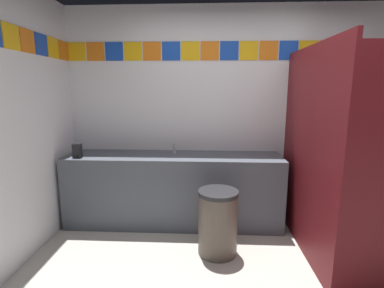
{
  "coord_description": "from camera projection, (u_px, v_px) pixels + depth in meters",
  "views": [
    {
      "loc": [
        -0.38,
        -1.93,
        1.6
      ],
      "look_at": [
        -0.52,
        1.0,
        1.03
      ],
      "focal_mm": 26.85,
      "sensor_mm": 36.0,
      "label": 1
    }
  ],
  "objects": [
    {
      "name": "wall_back",
      "position": [
        237.0,
        114.0,
        3.55
      ],
      "size": [
        4.12,
        0.09,
        2.56
      ],
      "color": "silver",
      "rests_on": "ground_plane"
    },
    {
      "name": "vanity_counter",
      "position": [
        174.0,
        189.0,
        3.43
      ],
      "size": [
        2.51,
        0.57,
        0.84
      ],
      "color": "#4C515B",
      "rests_on": "ground_plane"
    },
    {
      "name": "faucet_center",
      "position": [
        174.0,
        149.0,
        3.43
      ],
      "size": [
        0.04,
        0.1,
        0.14
      ],
      "color": "silver",
      "rests_on": "vanity_counter"
    },
    {
      "name": "soap_dispenser",
      "position": [
        77.0,
        151.0,
        3.22
      ],
      "size": [
        0.09,
        0.09,
        0.16
      ],
      "color": "black",
      "rests_on": "vanity_counter"
    },
    {
      "name": "stall_divider",
      "position": [
        336.0,
        158.0,
        2.51
      ],
      "size": [
        0.92,
        1.54,
        2.0
      ],
      "color": "maroon",
      "rests_on": "ground_plane"
    },
    {
      "name": "toilet",
      "position": [
        338.0,
        204.0,
        3.28
      ],
      "size": [
        0.39,
        0.49,
        0.74
      ],
      "color": "white",
      "rests_on": "ground_plane"
    },
    {
      "name": "trash_bin",
      "position": [
        218.0,
        222.0,
        2.8
      ],
      "size": [
        0.39,
        0.39,
        0.64
      ],
      "color": "brown",
      "rests_on": "ground_plane"
    }
  ]
}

